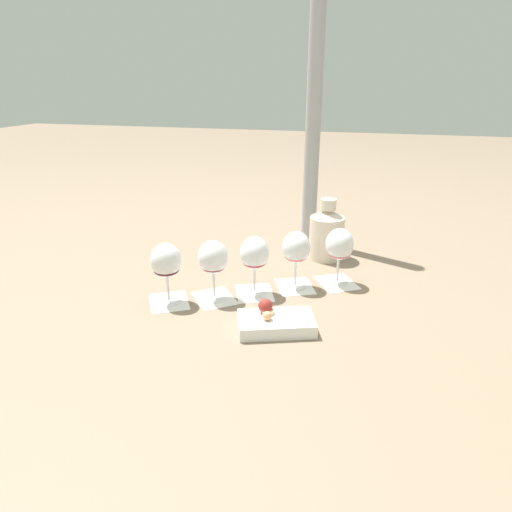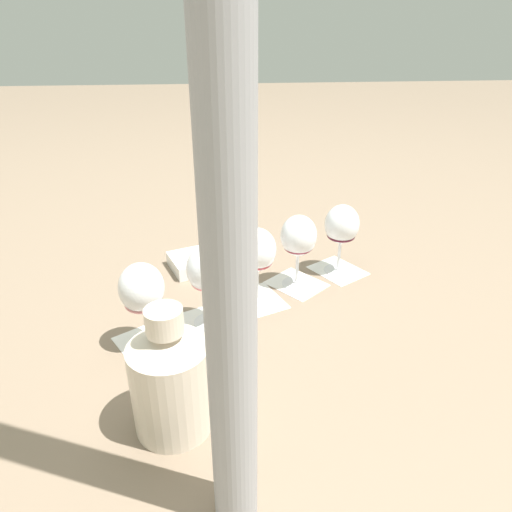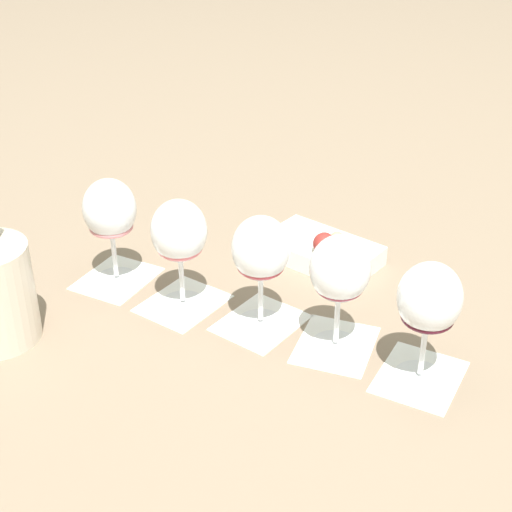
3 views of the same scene
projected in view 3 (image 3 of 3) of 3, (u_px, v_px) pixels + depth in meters
name	position (u px, v px, depth m)	size (l,w,h in m)	color
ground_plane	(256.00, 325.00, 1.07)	(8.00, 8.00, 0.00)	#7F6B56
tasting_card_0	(117.00, 278.00, 1.17)	(0.14, 0.15, 0.00)	white
tasting_card_1	(183.00, 303.00, 1.11)	(0.13, 0.14, 0.00)	white
tasting_card_2	(260.00, 322.00, 1.07)	(0.13, 0.14, 0.00)	white
tasting_card_3	(335.00, 345.00, 1.03)	(0.15, 0.15, 0.00)	white
tasting_card_4	(419.00, 377.00, 0.97)	(0.14, 0.15, 0.00)	white
wine_glass_0	(110.00, 213.00, 1.12)	(0.08, 0.08, 0.16)	white
wine_glass_1	(179.00, 236.00, 1.06)	(0.08, 0.08, 0.16)	white
wine_glass_2	(260.00, 253.00, 1.02)	(0.08, 0.08, 0.16)	white
wine_glass_3	(340.00, 274.00, 0.97)	(0.08, 0.08, 0.16)	white
wine_glass_4	(429.00, 303.00, 0.92)	(0.08, 0.08, 0.16)	white
snack_dish	(322.00, 250.00, 1.21)	(0.20, 0.16, 0.07)	white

